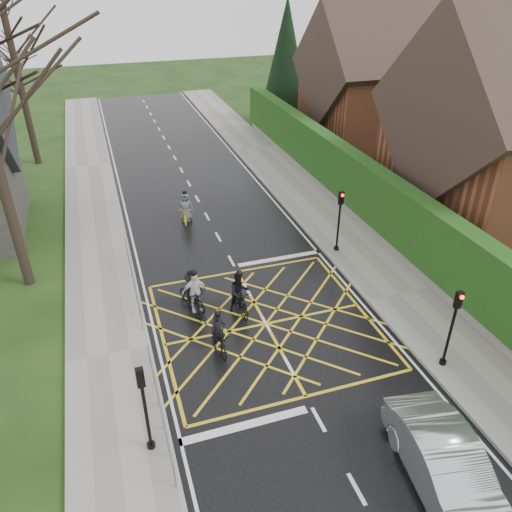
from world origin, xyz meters
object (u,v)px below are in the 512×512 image
cyclist_rear (219,337)px  cyclist_back (240,296)px  cyclist_front (195,297)px  cyclist_lead (186,211)px  cyclist_mid (192,293)px  car (447,469)px

cyclist_rear → cyclist_back: cyclist_back is taller
cyclist_front → cyclist_lead: bearing=80.5°
cyclist_mid → car: 11.28m
cyclist_rear → cyclist_front: 2.55m
cyclist_back → cyclist_lead: bearing=90.4°
cyclist_front → cyclist_mid: bearing=98.7°
cyclist_front → car: bearing=-65.5°
cyclist_lead → car: cyclist_lead is taller
cyclist_back → cyclist_front: size_ratio=0.98×
cyclist_lead → car: size_ratio=0.40×
cyclist_mid → car: bearing=-88.7°
cyclist_mid → cyclist_lead: (1.33, 7.78, -0.01)m
car → cyclist_back: bearing=115.2°
cyclist_back → cyclist_lead: cyclist_back is taller
cyclist_back → cyclist_front: cyclist_front is taller
cyclist_lead → car: 18.34m
cyclist_rear → cyclist_back: bearing=52.1°
cyclist_back → cyclist_front: bearing=160.2°
cyclist_back → car: cyclist_back is taller
cyclist_mid → cyclist_front: bearing=-103.9°
cyclist_back → cyclist_lead: 8.72m
cyclist_back → car: bearing=-75.0°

